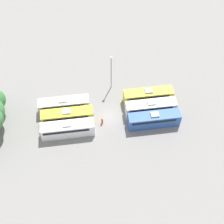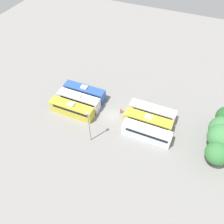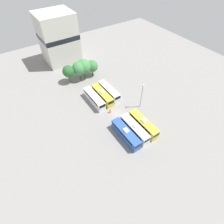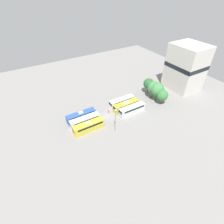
% 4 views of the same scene
% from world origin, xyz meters
% --- Properties ---
extents(ground_plane, '(121.94, 121.94, 0.00)m').
position_xyz_m(ground_plane, '(0.00, 0.00, 0.00)').
color(ground_plane, gray).
extents(bus_0, '(2.49, 10.43, 3.41)m').
position_xyz_m(bus_0, '(-3.09, -8.67, 1.68)').
color(bus_0, '#2D56A8').
rests_on(bus_0, ground_plane).
extents(bus_1, '(2.49, 10.43, 3.41)m').
position_xyz_m(bus_1, '(-0.05, -8.65, 1.68)').
color(bus_1, silver).
rests_on(bus_1, ground_plane).
extents(bus_2, '(2.49, 10.43, 3.41)m').
position_xyz_m(bus_2, '(3.10, -8.75, 1.68)').
color(bus_2, gold).
rests_on(bus_2, ground_plane).
extents(bus_3, '(2.49, 10.43, 3.41)m').
position_xyz_m(bus_3, '(-3.13, 8.53, 1.68)').
color(bus_3, white).
rests_on(bus_3, ground_plane).
extents(bus_4, '(2.49, 10.43, 3.41)m').
position_xyz_m(bus_4, '(-0.04, 8.45, 1.68)').
color(bus_4, gold).
rests_on(bus_4, ground_plane).
extents(bus_5, '(2.49, 10.43, 3.41)m').
position_xyz_m(bus_5, '(2.98, 9.02, 1.68)').
color(bus_5, silver).
rests_on(bus_5, ground_plane).
extents(worker_person, '(0.36, 0.36, 1.61)m').
position_xyz_m(worker_person, '(-1.48, 1.56, 0.74)').
color(worker_person, '#CC4C19').
rests_on(worker_person, ground_plane).
extents(light_pole, '(0.60, 0.60, 9.04)m').
position_xyz_m(light_pole, '(8.10, -1.54, 6.00)').
color(light_pole, gray).
rests_on(light_pole, ground_plane).
extents(tree_0, '(4.42, 4.42, 6.78)m').
position_xyz_m(tree_0, '(-5.05, 23.38, 4.55)').
color(tree_0, brown).
rests_on(tree_0, ground_plane).
extents(tree_1, '(5.07, 5.07, 7.33)m').
position_xyz_m(tree_1, '(-1.21, 22.63, 4.77)').
color(tree_1, brown).
rests_on(tree_1, ground_plane).
extents(tree_2, '(5.51, 5.51, 7.55)m').
position_xyz_m(tree_2, '(0.79, 22.82, 4.78)').
color(tree_2, brown).
rests_on(tree_2, ground_plane).
extents(tree_3, '(4.47, 4.47, 6.21)m').
position_xyz_m(tree_3, '(4.13, 22.54, 3.96)').
color(tree_3, brown).
rests_on(tree_3, ground_plane).
extents(depot_building, '(13.67, 12.12, 19.21)m').
position_xyz_m(depot_building, '(-1.10, 39.94, 9.69)').
color(depot_building, beige).
rests_on(depot_building, ground_plane).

